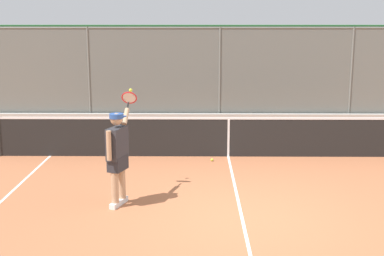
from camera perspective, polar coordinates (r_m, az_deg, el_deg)
The scene contains 5 objects.
ground_plane at distance 8.79m, azimuth 5.51°, elevation -9.85°, with size 60.00×60.00×0.00m, color #A8603D.
fence_backdrop at distance 18.03m, azimuth 2.98°, elevation 6.30°, with size 20.42×1.37×3.05m.
tennis_net at distance 12.48m, azimuth 4.01°, elevation -0.92°, with size 11.12×0.09×1.07m.
tennis_player at distance 9.19m, azimuth -8.12°, elevation -2.59°, with size 0.44×1.39×1.95m.
tennis_ball_mid_court at distance 12.15m, azimuth 2.20°, elevation -3.49°, with size 0.07×0.07×0.07m, color #C1D138.
Camera 1 is at (0.75, 8.14, 3.24)m, focal length 48.78 mm.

